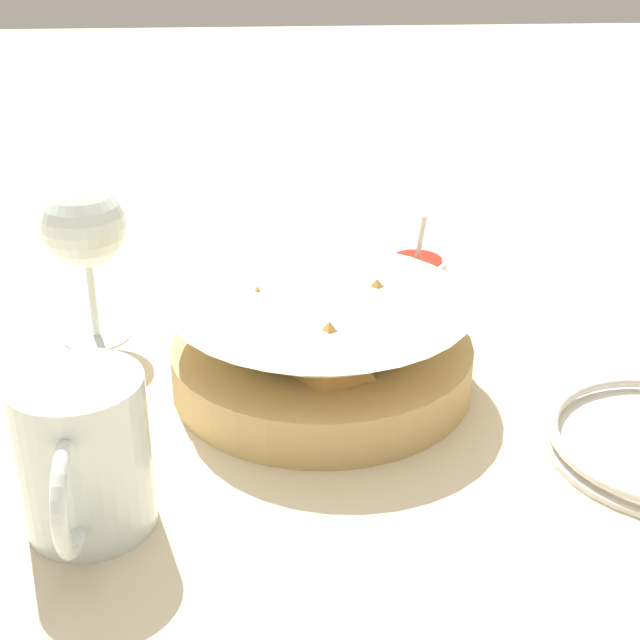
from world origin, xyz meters
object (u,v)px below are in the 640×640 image
Objects in this scene: wine_glass at (84,231)px; beer_mug at (85,460)px; food_basket at (320,348)px; sauce_cup at (416,275)px.

beer_mug is (0.26, 0.04, -0.05)m from wine_glass.
food_basket is 2.53× the size of sauce_cup.
wine_glass is 0.27m from beer_mug.
sauce_cup is at bearing 141.99° from beer_mug.
food_basket is 0.23m from wine_glass.
sauce_cup is at bearing 148.31° from food_basket.
wine_glass reaches higher than beer_mug.
food_basket is at bearing 136.38° from beer_mug.
wine_glass reaches higher than sauce_cup.
food_basket is 1.97× the size of beer_mug.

